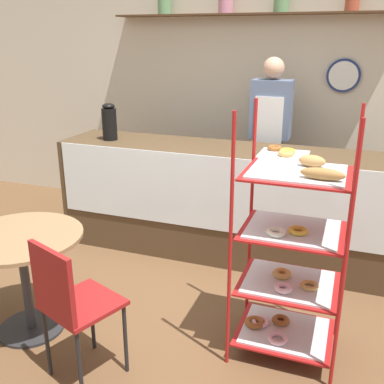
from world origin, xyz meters
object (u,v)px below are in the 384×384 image
coffee_carafe (109,122)px  person_worker (269,141)px  cafe_chair (69,299)px  donut_tray_counter (283,153)px  cafe_table (22,259)px  pastry_rack (291,255)px

coffee_carafe → person_worker: bearing=25.3°
cafe_chair → donut_tray_counter: 2.07m
cafe_table → cafe_chair: (0.58, -0.31, 0.01)m
pastry_rack → cafe_chair: size_ratio=1.75×
person_worker → cafe_table: size_ratio=2.16×
person_worker → pastry_rack: bearing=-74.8°
pastry_rack → donut_tray_counter: (-0.25, 1.12, 0.35)m
person_worker → cafe_chair: 2.60m
pastry_rack → cafe_table: 1.73m
cafe_table → coffee_carafe: (-0.19, 1.53, 0.63)m
pastry_rack → cafe_chair: pastry_rack is taller
donut_tray_counter → person_worker: bearing=109.6°
cafe_chair → coffee_carafe: bearing=-46.3°
coffee_carafe → cafe_table: bearing=-83.0°
person_worker → cafe_chair: size_ratio=1.96×
cafe_table → donut_tray_counter: size_ratio=2.08×
pastry_rack → person_worker: size_ratio=0.90×
person_worker → cafe_chair: bearing=-103.8°
coffee_carafe → donut_tray_counter: 1.62m
pastry_rack → person_worker: (-0.49, 1.78, 0.29)m
cafe_chair → coffee_carafe: size_ratio=2.62×
person_worker → coffee_carafe: (-1.38, -0.65, 0.21)m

